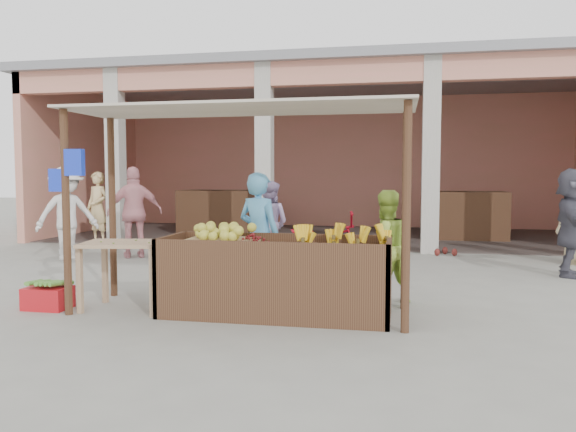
% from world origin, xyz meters
% --- Properties ---
extents(ground, '(60.00, 60.00, 0.00)m').
position_xyz_m(ground, '(0.00, 0.00, 0.00)').
color(ground, gray).
rests_on(ground, ground).
extents(market_building, '(14.40, 6.40, 4.20)m').
position_xyz_m(market_building, '(0.05, 8.93, 2.70)').
color(market_building, '#E18675').
rests_on(market_building, ground).
extents(fruit_stall, '(2.60, 0.95, 0.80)m').
position_xyz_m(fruit_stall, '(0.50, 0.00, 0.40)').
color(fruit_stall, '#533621').
rests_on(fruit_stall, ground).
extents(stall_awning, '(4.09, 1.35, 2.39)m').
position_xyz_m(stall_awning, '(-0.01, 0.06, 1.98)').
color(stall_awning, '#533621').
rests_on(stall_awning, ground).
extents(banana_heap, '(1.04, 0.56, 0.19)m').
position_xyz_m(banana_heap, '(1.27, 0.06, 0.89)').
color(banana_heap, gold).
rests_on(banana_heap, fruit_stall).
extents(melon_tray, '(0.80, 0.69, 0.21)m').
position_xyz_m(melon_tray, '(-0.17, 0.04, 0.90)').
color(melon_tray, '#97784E').
rests_on(melon_tray, fruit_stall).
extents(berry_heap, '(0.43, 0.35, 0.14)m').
position_xyz_m(berry_heap, '(0.22, 0.03, 0.87)').
color(berry_heap, maroon).
rests_on(berry_heap, fruit_stall).
extents(side_table, '(1.11, 0.83, 0.82)m').
position_xyz_m(side_table, '(-1.30, -0.09, 0.68)').
color(side_table, tan).
rests_on(side_table, ground).
extents(papaya_pile, '(0.76, 0.43, 0.22)m').
position_xyz_m(papaya_pile, '(-1.30, -0.09, 0.92)').
color(papaya_pile, '#4A822A').
rests_on(papaya_pile, side_table).
extents(red_crate, '(0.51, 0.37, 0.26)m').
position_xyz_m(red_crate, '(-2.26, -0.24, 0.13)').
color(red_crate, red).
rests_on(red_crate, ground).
extents(plantain_bundle, '(0.41, 0.29, 0.08)m').
position_xyz_m(plantain_bundle, '(-2.26, -0.24, 0.31)').
color(plantain_bundle, '#569636').
rests_on(plantain_bundle, red_crate).
extents(produce_sacks, '(0.77, 0.72, 0.58)m').
position_xyz_m(produce_sacks, '(2.81, 5.37, 0.29)').
color(produce_sacks, maroon).
rests_on(produce_sacks, ground).
extents(vendor_blue, '(0.79, 0.69, 1.75)m').
position_xyz_m(vendor_blue, '(0.12, 0.73, 0.88)').
color(vendor_blue, '#51A0D2').
rests_on(vendor_blue, ground).
extents(vendor_green, '(0.83, 0.73, 1.50)m').
position_xyz_m(vendor_green, '(1.71, 0.87, 0.75)').
color(vendor_green, '#A8CC42').
rests_on(vendor_green, ground).
extents(motorcycle, '(0.95, 2.16, 1.09)m').
position_xyz_m(motorcycle, '(0.63, 2.40, 0.55)').
color(motorcycle, '#9F0B19').
rests_on(motorcycle, ground).
extents(shopper_a, '(1.31, 1.29, 1.91)m').
position_xyz_m(shopper_a, '(-4.32, 3.41, 0.95)').
color(shopper_a, silver).
rests_on(shopper_a, ground).
extents(shopper_b, '(1.26, 1.08, 1.90)m').
position_xyz_m(shopper_b, '(-3.18, 3.90, 0.95)').
color(shopper_b, pink).
rests_on(shopper_b, ground).
extents(shopper_d, '(1.10, 1.80, 1.81)m').
position_xyz_m(shopper_d, '(4.58, 3.36, 0.91)').
color(shopper_d, '#494855').
rests_on(shopper_d, ground).
extents(shopper_e, '(0.78, 0.69, 1.76)m').
position_xyz_m(shopper_e, '(-5.07, 5.80, 0.88)').
color(shopper_e, '#DAB77B').
rests_on(shopper_e, ground).
extents(shopper_f, '(0.89, 0.63, 1.65)m').
position_xyz_m(shopper_f, '(-0.38, 3.43, 0.82)').
color(shopper_f, '#967FA7').
rests_on(shopper_f, ground).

